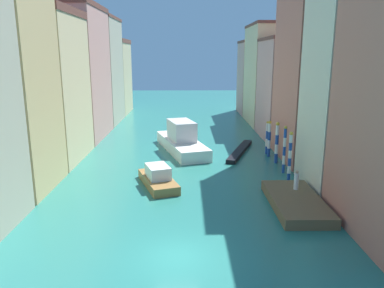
# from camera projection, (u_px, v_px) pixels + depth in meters

# --- Properties ---
(ground_plane) EXTENTS (154.00, 154.00, 0.00)m
(ground_plane) POSITION_uv_depth(u_px,v_px,m) (182.00, 149.00, 44.55)
(ground_plane) COLOR #28756B
(building_left_2) EXTENTS (7.37, 10.16, 15.54)m
(building_left_2) POSITION_uv_depth(u_px,v_px,m) (43.00, 86.00, 38.52)
(building_left_2) COLOR beige
(building_left_2) RESTS_ON ground
(building_left_3) EXTENTS (7.37, 12.03, 17.28)m
(building_left_3) POSITION_uv_depth(u_px,v_px,m) (75.00, 73.00, 49.26)
(building_left_3) COLOR tan
(building_left_3) RESTS_ON ground
(building_left_4) EXTENTS (7.37, 11.06, 16.87)m
(building_left_4) POSITION_uv_depth(u_px,v_px,m) (96.00, 71.00, 60.70)
(building_left_4) COLOR #BCB299
(building_left_4) RESTS_ON ground
(building_left_5) EXTENTS (7.37, 10.15, 13.85)m
(building_left_5) POSITION_uv_depth(u_px,v_px,m) (109.00, 77.00, 71.37)
(building_left_5) COLOR beige
(building_left_5) RESTS_ON ground
(building_right_1) EXTENTS (7.37, 7.17, 19.01)m
(building_right_1) POSITION_uv_depth(u_px,v_px,m) (359.00, 73.00, 29.74)
(building_right_1) COLOR beige
(building_right_1) RESTS_ON ground
(building_right_2) EXTENTS (7.37, 10.25, 21.89)m
(building_right_2) POSITION_uv_depth(u_px,v_px,m) (321.00, 55.00, 38.19)
(building_right_2) COLOR #C6705B
(building_right_2) RESTS_ON ground
(building_right_3) EXTENTS (7.37, 10.31, 13.18)m
(building_right_3) POSITION_uv_depth(u_px,v_px,m) (290.00, 89.00, 49.40)
(building_right_3) COLOR tan
(building_right_3) RESTS_ON ground
(building_right_4) EXTENTS (7.37, 12.14, 15.75)m
(building_right_4) POSITION_uv_depth(u_px,v_px,m) (272.00, 75.00, 60.21)
(building_right_4) COLOR beige
(building_right_4) RESTS_ON ground
(building_right_5) EXTENTS (7.37, 8.85, 13.58)m
(building_right_5) POSITION_uv_depth(u_px,v_px,m) (259.00, 78.00, 70.90)
(building_right_5) COLOR tan
(building_right_5) RESTS_ON ground
(waterfront_dock) EXTENTS (3.57, 7.77, 0.74)m
(waterfront_dock) POSITION_uv_depth(u_px,v_px,m) (296.00, 202.00, 27.49)
(waterfront_dock) COLOR brown
(waterfront_dock) RESTS_ON ground
(person_on_dock) EXTENTS (0.36, 0.36, 1.55)m
(person_on_dock) POSITION_uv_depth(u_px,v_px,m) (296.00, 180.00, 28.89)
(person_on_dock) COLOR white
(person_on_dock) RESTS_ON waterfront_dock
(mooring_pole_0) EXTENTS (0.32, 0.32, 4.47)m
(mooring_pole_0) POSITION_uv_depth(u_px,v_px,m) (290.00, 156.00, 32.79)
(mooring_pole_0) COLOR #1E479E
(mooring_pole_0) RESTS_ON ground
(mooring_pole_1) EXTENTS (0.30, 0.30, 4.54)m
(mooring_pole_1) POSITION_uv_depth(u_px,v_px,m) (284.00, 149.00, 35.07)
(mooring_pole_1) COLOR #1E479E
(mooring_pole_1) RESTS_ON ground
(mooring_pole_2) EXTENTS (0.39, 0.39, 4.31)m
(mooring_pole_2) POSITION_uv_depth(u_px,v_px,m) (277.00, 142.00, 38.38)
(mooring_pole_2) COLOR #1E479E
(mooring_pole_2) RESTS_ON ground
(mooring_pole_3) EXTENTS (0.38, 0.38, 4.01)m
(mooring_pole_3) POSITION_uv_depth(u_px,v_px,m) (269.00, 138.00, 40.92)
(mooring_pole_3) COLOR #1E479E
(mooring_pole_3) RESTS_ON ground
(mooring_pole_4) EXTENTS (0.27, 0.27, 3.76)m
(mooring_pole_4) POSITION_uv_depth(u_px,v_px,m) (267.00, 137.00, 41.99)
(mooring_pole_4) COLOR #1E479E
(mooring_pole_4) RESTS_ON ground
(vaporetto_white) EXTENTS (6.54, 12.18, 3.55)m
(vaporetto_white) POSITION_uv_depth(u_px,v_px,m) (182.00, 141.00, 43.54)
(vaporetto_white) COLOR white
(vaporetto_white) RESTS_ON ground
(gondola_black) EXTENTS (4.25, 9.75, 0.44)m
(gondola_black) POSITION_uv_depth(u_px,v_px,m) (240.00, 151.00, 42.87)
(gondola_black) COLOR black
(gondola_black) RESTS_ON ground
(motorboat_0) EXTENTS (4.00, 6.31, 1.79)m
(motorboat_0) POSITION_uv_depth(u_px,v_px,m) (158.00, 178.00, 31.93)
(motorboat_0) COLOR olive
(motorboat_0) RESTS_ON ground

